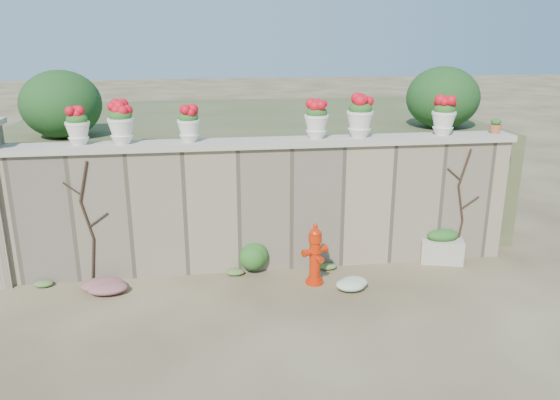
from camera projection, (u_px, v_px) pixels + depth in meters
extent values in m
plane|color=#4A3825|center=(280.00, 320.00, 7.29)|extent=(80.00, 80.00, 0.00)
cube|color=gray|center=(264.00, 208.00, 8.70)|extent=(8.00, 0.40, 2.00)
cube|color=#BDB2A0|center=(264.00, 143.00, 8.39)|extent=(8.10, 0.52, 0.10)
cube|color=#384C23|center=(247.00, 162.00, 11.72)|extent=(9.00, 6.00, 2.00)
ellipsoid|color=#143814|center=(61.00, 104.00, 8.93)|extent=(1.30, 1.30, 1.10)
ellipsoid|color=#143814|center=(443.00, 98.00, 9.84)|extent=(1.30, 1.30, 1.10)
cylinder|color=black|center=(93.00, 260.00, 8.31)|extent=(0.12, 0.04, 0.70)
cylinder|color=black|center=(87.00, 220.00, 8.12)|extent=(0.17, 0.04, 0.61)
cylinder|color=black|center=(83.00, 181.00, 7.94)|extent=(0.18, 0.04, 0.61)
cylinder|color=black|center=(98.00, 220.00, 8.14)|extent=(0.30, 0.02, 0.22)
cylinder|color=black|center=(72.00, 188.00, 7.95)|extent=(0.25, 0.02, 0.21)
cylinder|color=black|center=(458.00, 240.00, 9.12)|extent=(0.12, 0.04, 0.70)
cylinder|color=black|center=(461.00, 203.00, 8.93)|extent=(0.17, 0.04, 0.61)
cylinder|color=black|center=(465.00, 168.00, 8.75)|extent=(0.18, 0.04, 0.61)
cylinder|color=black|center=(470.00, 203.00, 8.95)|extent=(0.30, 0.02, 0.22)
cylinder|color=black|center=(454.00, 174.00, 8.76)|extent=(0.25, 0.02, 0.21)
cylinder|color=red|center=(314.00, 282.00, 8.35)|extent=(0.27, 0.27, 0.05)
cylinder|color=red|center=(315.00, 260.00, 8.25)|extent=(0.16, 0.16, 0.60)
cylinder|color=red|center=(315.00, 251.00, 8.20)|extent=(0.20, 0.20, 0.04)
cylinder|color=red|center=(315.00, 238.00, 8.14)|extent=(0.20, 0.20, 0.12)
ellipsoid|color=red|center=(315.00, 232.00, 8.11)|extent=(0.18, 0.18, 0.14)
cylinder|color=red|center=(315.00, 227.00, 8.09)|extent=(0.07, 0.07, 0.10)
cylinder|color=red|center=(308.00, 253.00, 8.13)|extent=(0.16, 0.14, 0.10)
cylinder|color=red|center=(322.00, 249.00, 8.27)|extent=(0.16, 0.14, 0.10)
cylinder|color=red|center=(319.00, 259.00, 8.14)|extent=(0.12, 0.12, 0.09)
cube|color=#BDB2A0|center=(441.00, 250.00, 9.10)|extent=(0.76, 0.57, 0.40)
ellipsoid|color=#1E5119|center=(443.00, 235.00, 9.02)|extent=(0.59, 0.45, 0.20)
ellipsoid|color=#1E5119|center=(254.00, 256.00, 8.61)|extent=(0.63, 0.56, 0.60)
ellipsoid|color=#BD2568|center=(111.00, 285.00, 8.05)|extent=(0.80, 0.53, 0.21)
ellipsoid|color=white|center=(357.00, 283.00, 8.14)|extent=(0.56, 0.45, 0.20)
ellipsoid|color=#1E5119|center=(77.00, 119.00, 7.89)|extent=(0.30, 0.30, 0.18)
ellipsoid|color=red|center=(76.00, 114.00, 7.86)|extent=(0.26, 0.26, 0.19)
ellipsoid|color=#1E5119|center=(120.00, 115.00, 7.96)|extent=(0.34, 0.34, 0.20)
ellipsoid|color=red|center=(120.00, 110.00, 7.93)|extent=(0.29, 0.29, 0.21)
ellipsoid|color=#1E5119|center=(188.00, 117.00, 8.11)|extent=(0.30, 0.30, 0.18)
ellipsoid|color=red|center=(188.00, 112.00, 8.09)|extent=(0.26, 0.26, 0.18)
ellipsoid|color=#1E5119|center=(317.00, 112.00, 8.36)|extent=(0.32, 0.32, 0.19)
ellipsoid|color=red|center=(317.00, 107.00, 8.34)|extent=(0.28, 0.28, 0.20)
ellipsoid|color=#1E5119|center=(360.00, 108.00, 8.44)|extent=(0.36, 0.36, 0.22)
ellipsoid|color=red|center=(361.00, 102.00, 8.42)|extent=(0.32, 0.32, 0.23)
ellipsoid|color=#1E5119|center=(444.00, 109.00, 8.65)|extent=(0.33, 0.33, 0.20)
ellipsoid|color=red|center=(445.00, 104.00, 8.62)|extent=(0.29, 0.29, 0.21)
ellipsoid|color=#1E5119|center=(496.00, 122.00, 8.84)|extent=(0.16, 0.16, 0.11)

